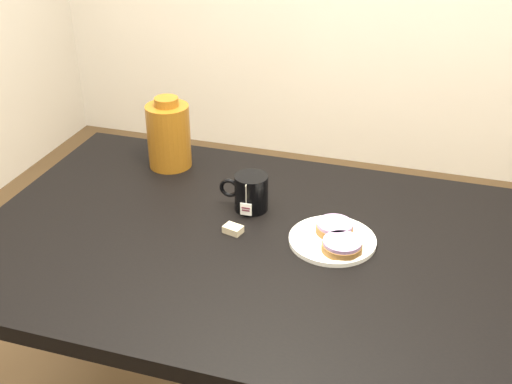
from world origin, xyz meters
TOP-DOWN VIEW (x-y plane):
  - table at (0.00, 0.00)m, footprint 1.40×0.90m
  - plate at (0.17, 0.04)m, footprint 0.21×0.21m
  - bagel_back at (0.16, 0.07)m, footprint 0.10×0.10m
  - bagel_front at (0.20, -0.00)m, footprint 0.13×0.13m
  - mug at (-0.07, 0.13)m, footprint 0.13×0.09m
  - teabag_pouch at (-0.08, 0.01)m, footprint 0.05×0.04m
  - bagel_package at (-0.37, 0.30)m, footprint 0.16×0.16m

SIDE VIEW (x-z plane):
  - table at x=0.00m, z-range 0.29..1.04m
  - plate at x=0.17m, z-range 0.75..0.77m
  - teabag_pouch at x=-0.08m, z-range 0.75..0.77m
  - bagel_front at x=0.20m, z-range 0.76..0.79m
  - bagel_back at x=0.16m, z-range 0.76..0.79m
  - mug at x=-0.07m, z-range 0.75..0.85m
  - bagel_package at x=-0.37m, z-range 0.74..0.95m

